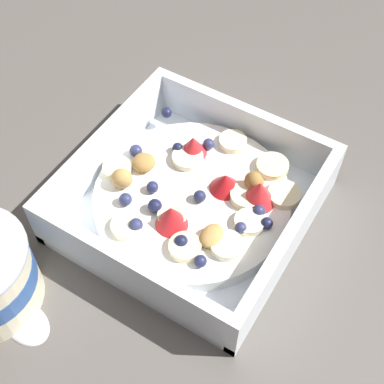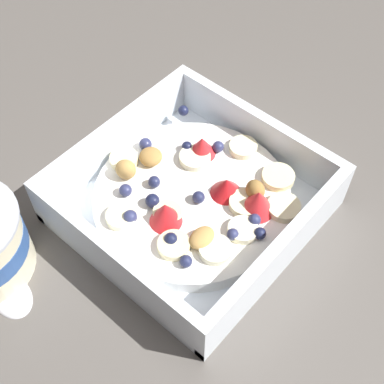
# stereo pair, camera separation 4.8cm
# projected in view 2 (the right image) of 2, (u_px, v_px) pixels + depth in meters

# --- Properties ---
(ground_plane) EXTENTS (2.40, 2.40, 0.00)m
(ground_plane) POSITION_uv_depth(u_px,v_px,m) (208.00, 208.00, 0.51)
(ground_plane) COLOR #56514C
(fruit_bowl) EXTENTS (0.20, 0.20, 0.06)m
(fruit_bowl) POSITION_uv_depth(u_px,v_px,m) (194.00, 199.00, 0.49)
(fruit_bowl) COLOR white
(fruit_bowl) RESTS_ON ground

